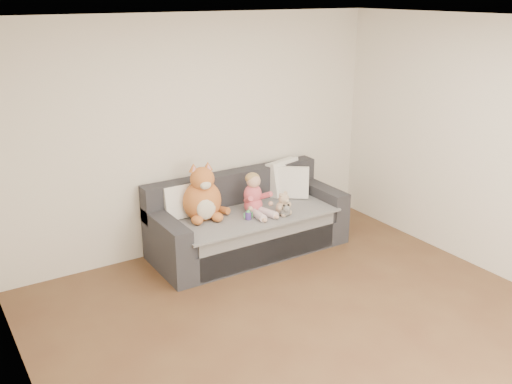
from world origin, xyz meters
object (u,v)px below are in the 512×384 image
(toddler, at_px, (255,196))
(teddy_bear, at_px, (284,206))
(sippy_cup, at_px, (248,214))
(plush_cat, at_px, (203,198))
(sofa, at_px, (247,224))

(toddler, relative_size, teddy_bear, 1.74)
(toddler, xyz_separation_m, sippy_cup, (-0.17, -0.13, -0.13))
(toddler, relative_size, plush_cat, 0.71)
(sofa, distance_m, teddy_bear, 0.50)
(sofa, bearing_deg, sippy_cup, -118.47)
(teddy_bear, height_order, sippy_cup, teddy_bear)
(toddler, distance_m, sippy_cup, 0.25)
(sofa, relative_size, teddy_bear, 8.20)
(plush_cat, height_order, teddy_bear, plush_cat)
(plush_cat, xyz_separation_m, sippy_cup, (0.39, -0.29, -0.18))
(teddy_bear, bearing_deg, sippy_cup, 152.30)
(sofa, xyz_separation_m, toddler, (0.04, -0.10, 0.36))
(sofa, relative_size, sippy_cup, 19.38)
(teddy_bear, distance_m, sippy_cup, 0.41)
(sofa, height_order, teddy_bear, sofa)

